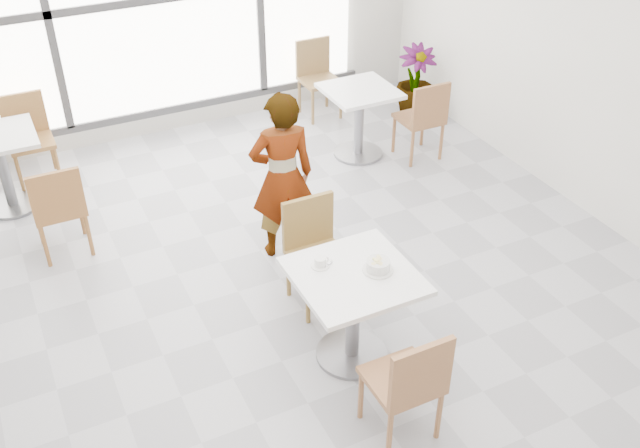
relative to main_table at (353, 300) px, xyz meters
name	(u,v)px	position (x,y,z in m)	size (l,w,h in m)	color
floor	(303,310)	(-0.11, 0.60, -0.52)	(7.00, 7.00, 0.00)	#9E9EA5
wall_right	(632,64)	(2.89, 0.60, 0.98)	(7.00, 7.00, 0.00)	silver
main_table	(353,300)	(0.00, 0.00, 0.00)	(0.80, 0.80, 0.75)	white
chair_near	(409,381)	(-0.04, -0.79, -0.02)	(0.42, 0.42, 0.87)	#99653F
chair_far	(314,245)	(0.05, 0.73, -0.02)	(0.42, 0.42, 0.87)	olive
oatmeal_bowl	(378,265)	(0.16, -0.04, 0.27)	(0.21, 0.21, 0.09)	silver
coffee_cup	(321,262)	(-0.16, 0.18, 0.26)	(0.16, 0.13, 0.07)	white
person	(282,177)	(0.09, 1.40, 0.22)	(0.54, 0.35, 1.48)	black
bg_table_left	(1,161)	(-1.95, 3.19, -0.04)	(0.70, 0.70, 0.75)	silver
bg_table_right	(359,113)	(1.50, 2.63, -0.04)	(0.70, 0.70, 0.75)	white
bg_chair_left_near	(58,206)	(-1.61, 2.16, -0.02)	(0.42, 0.42, 0.87)	#905C2F
bg_chair_left_far	(28,132)	(-1.64, 3.66, -0.02)	(0.42, 0.42, 0.87)	olive
bg_chair_right_near	(424,116)	(2.04, 2.26, -0.02)	(0.42, 0.42, 0.87)	#925F3A
bg_chair_right_far	(317,73)	(1.56, 3.76, -0.02)	(0.42, 0.42, 0.87)	olive
plant_right	(416,80)	(2.59, 3.27, -0.12)	(0.45, 0.45, 0.80)	#3E7E3F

